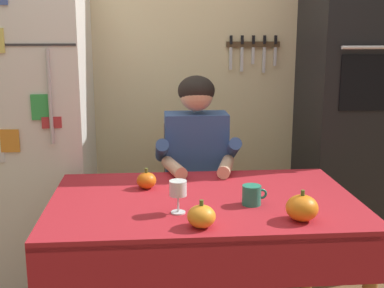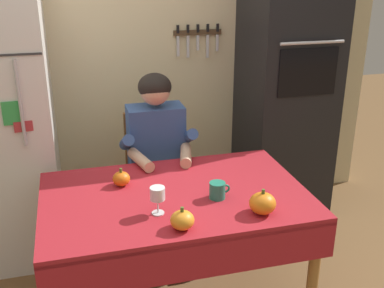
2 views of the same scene
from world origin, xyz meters
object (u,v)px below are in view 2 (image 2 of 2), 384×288
chair_behind_person (154,173)px  wine_glass (158,195)px  seated_person (158,153)px  coffee_mug (218,190)px  pumpkin_small (263,203)px  dining_table (176,209)px  wall_oven (286,83)px  pumpkin_large (121,179)px  pumpkin_medium (182,220)px

chair_behind_person → wine_glass: 1.02m
seated_person → coffee_mug: bearing=-75.4°
coffee_mug → pumpkin_small: (0.16, -0.20, 0.01)m
chair_behind_person → pumpkin_small: size_ratio=7.08×
coffee_mug → pumpkin_small: size_ratio=0.85×
dining_table → wine_glass: wine_glass is taller
dining_table → pumpkin_small: size_ratio=10.66×
wall_oven → chair_behind_person: wall_oven is taller
coffee_mug → pumpkin_small: pumpkin_small is taller
dining_table → pumpkin_small: bearing=-38.1°
wine_glass → pumpkin_large: (-0.13, 0.35, -0.06)m
seated_person → coffee_mug: size_ratio=11.16×
pumpkin_large → wall_oven: bearing=29.1°
seated_person → coffee_mug: (0.18, -0.69, 0.05)m
chair_behind_person → pumpkin_medium: (-0.07, -1.12, 0.27)m
dining_table → seated_person: 0.61m
seated_person → pumpkin_large: size_ratio=12.22×
dining_table → coffee_mug: 0.25m
wine_glass → coffee_mug: bearing=13.3°
wall_oven → coffee_mug: bearing=-130.1°
pumpkin_large → pumpkin_medium: size_ratio=0.91×
pumpkin_large → pumpkin_small: bearing=-37.4°
chair_behind_person → wine_glass: size_ratio=6.56×
wine_glass → pumpkin_small: wine_glass is taller
wine_glass → pumpkin_medium: bearing=-63.6°
wall_oven → seated_person: bearing=-162.7°
dining_table → chair_behind_person: (0.02, 0.79, -0.14)m
pumpkin_small → pumpkin_large: bearing=142.6°
wine_glass → pumpkin_small: (0.49, -0.13, -0.05)m
dining_table → pumpkin_small: 0.49m
dining_table → pumpkin_medium: size_ratio=12.47×
seated_person → pumpkin_small: 0.96m
chair_behind_person → coffee_mug: 0.93m
chair_behind_person → seated_person: size_ratio=0.75×
pumpkin_small → seated_person: bearing=111.0°
coffee_mug → pumpkin_medium: pumpkin_medium is taller
dining_table → chair_behind_person: size_ratio=1.51×
chair_behind_person → coffee_mug: size_ratio=8.34×
coffee_mug → wine_glass: bearing=-166.7°
wall_oven → pumpkin_large: (-1.31, -0.73, -0.27)m
wall_oven → dining_table: bearing=-138.7°
seated_person → pumpkin_medium: bearing=-94.3°
dining_table → chair_behind_person: 0.81m
seated_person → pumpkin_large: (-0.29, -0.41, 0.04)m
coffee_mug → pumpkin_large: bearing=149.4°
wine_glass → pumpkin_large: wine_glass is taller
dining_table → pumpkin_medium: pumpkin_medium is taller
dining_table → wine_glass: bearing=-128.4°
wall_oven → wine_glass: 1.61m
pumpkin_small → pumpkin_medium: bearing=-174.7°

